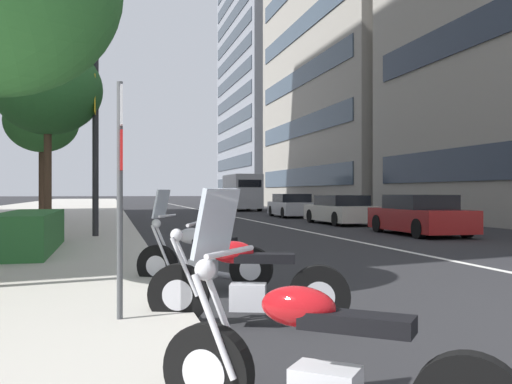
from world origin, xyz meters
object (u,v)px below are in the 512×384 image
Objects in this scene: motorcycle_by_sign_pole at (318,365)px; motorcycle_under_tarp at (246,287)px; car_far_down_avenue at (420,216)px; street_lamp_with_banners at (110,70)px; street_tree_mid_sidewalk at (48,89)px; street_tree_far_plaza at (42,122)px; parking_sign_by_curb at (120,171)px; motorcycle_nearest_camera at (201,259)px; car_mid_block_traffic at (340,210)px; car_lead_in_lane at (291,206)px; delivery_van_ahead at (242,192)px.

motorcycle_by_sign_pole is 2.83m from motorcycle_under_tarp.
street_lamp_with_banners reaches higher than car_far_down_avenue.
street_tree_far_plaza is at bearing 7.81° from street_tree_mid_sidewalk.
parking_sign_by_curb is at bearing -171.29° from street_tree_far_plaza.
street_tree_far_plaza is (6.52, 0.89, -0.18)m from street_tree_mid_sidewalk.
car_far_down_avenue is at bearing -106.47° from motorcycle_nearest_camera.
street_tree_far_plaza is at bearing 8.71° from parking_sign_by_curb.
parking_sign_by_curb is at bearing -170.77° from street_tree_mid_sidewalk.
motorcycle_by_sign_pole is 5.30m from motorcycle_nearest_camera.
motorcycle_under_tarp is at bearing -89.93° from parking_sign_by_curb.
parking_sign_by_curb is at bearing 139.82° from car_far_down_avenue.
car_far_down_avenue is 0.94× the size of car_mid_block_traffic.
street_tree_far_plaza is at bearing 88.66° from car_mid_block_traffic.
street_lamp_with_banners reaches higher than motorcycle_by_sign_pole.
motorcycle_nearest_camera is at bearing -25.86° from parking_sign_by_curb.
car_lead_in_lane is 18.41m from street_tree_mid_sidewalk.
street_tree_mid_sidewalk reaches higher than street_tree_far_plaza.
motorcycle_under_tarp is at bearing -167.26° from street_tree_far_plaza.
delivery_van_ahead reaches higher than motorcycle_nearest_camera.
street_tree_far_plaza reaches higher than delivery_van_ahead.
street_tree_mid_sidewalk is (0.24, 11.80, 3.76)m from car_far_down_avenue.
car_lead_in_lane is 0.79× the size of street_tree_mid_sidewalk.
delivery_van_ahead is (34.58, -8.55, 1.04)m from motorcycle_nearest_camera.
motorcycle_under_tarp is 0.45× the size of car_mid_block_traffic.
motorcycle_nearest_camera is at bearing -52.04° from motorcycle_by_sign_pole.
parking_sign_by_curb is at bearing 19.16° from motorcycle_under_tarp.
parking_sign_by_curb reaches higher than car_far_down_avenue.
street_lamp_with_banners reaches higher than car_lead_in_lane.
street_lamp_with_banners is at bearing -92.25° from street_tree_mid_sidewalk.
car_far_down_avenue is 25.87m from delivery_van_ahead.
street_lamp_with_banners reaches higher than street_tree_far_plaza.
delivery_van_ahead is at bearing -0.18° from car_mid_block_traffic.
delivery_van_ahead is at bearing 1.83° from car_far_down_avenue.
motorcycle_nearest_camera is at bearing -161.14° from street_tree_mid_sidewalk.
car_far_down_avenue is 0.79× the size of delivery_van_ahead.
car_mid_block_traffic is 13.08m from street_tree_far_plaza.
car_mid_block_traffic is (6.55, 0.12, -0.01)m from car_far_down_avenue.
street_lamp_with_banners is at bearing 0.67° from parking_sign_by_curb.
motorcycle_by_sign_pole is 0.21× the size of street_lamp_with_banners.
car_mid_block_traffic is at bearing -179.00° from delivery_van_ahead.
motorcycle_nearest_camera is at bearing 166.91° from delivery_van_ahead.
car_far_down_avenue is (8.73, -8.74, 0.20)m from motorcycle_nearest_camera.
delivery_van_ahead is 38.32m from parking_sign_by_curb.
motorcycle_by_sign_pole is at bearing -159.17° from parking_sign_by_curb.
motorcycle_under_tarp is at bearing -55.41° from motorcycle_by_sign_pole.
street_tree_far_plaza is (17.97, 2.75, 2.56)m from parking_sign_by_curb.
car_mid_block_traffic is (17.75, -8.51, 0.20)m from motorcycle_under_tarp.
parking_sign_by_curb is (-2.48, 1.20, 1.21)m from motorcycle_nearest_camera.
car_mid_block_traffic is 0.88× the size of street_tree_far_plaza.
street_tree_mid_sidewalk is (-25.61, 11.61, 2.92)m from delivery_van_ahead.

